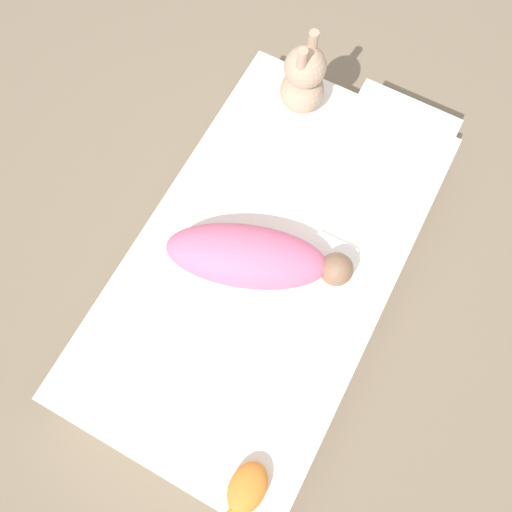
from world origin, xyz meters
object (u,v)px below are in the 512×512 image
at_px(bunny_plush, 303,80).
at_px(turtle_plush, 246,491).
at_px(pillow, 386,154).
at_px(swaddled_baby, 253,257).

distance_m(bunny_plush, turtle_plush, 1.28).
height_order(bunny_plush, turtle_plush, bunny_plush).
xyz_separation_m(pillow, turtle_plush, (1.12, 0.08, -0.03)).
bearing_deg(bunny_plush, turtle_plush, 19.86).
distance_m(swaddled_baby, turtle_plush, 0.66).
bearing_deg(bunny_plush, pillow, 77.84).
xyz_separation_m(swaddled_baby, pillow, (-0.54, 0.22, -0.02)).
relative_size(swaddled_baby, turtle_plush, 3.26).
distance_m(pillow, bunny_plush, 0.37).
bearing_deg(turtle_plush, bunny_plush, -160.14).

